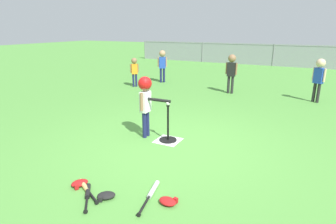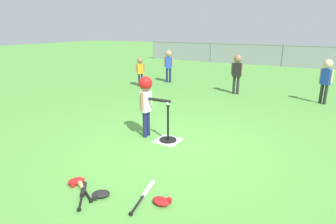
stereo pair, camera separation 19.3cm
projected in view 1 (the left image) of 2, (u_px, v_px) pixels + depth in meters
ground_plane at (176, 147)px, 4.90m from camera, size 60.00×60.00×0.00m
home_plate at (168, 140)px, 5.17m from camera, size 0.44×0.44×0.01m
batting_tee at (168, 135)px, 5.14m from camera, size 0.32×0.32×0.67m
baseball_on_tee at (168, 103)px, 4.96m from camera, size 0.07×0.07×0.07m
batter_child at (146, 95)px, 5.12m from camera, size 0.64×0.33×1.15m
fielder_deep_right at (319, 75)px, 7.59m from camera, size 0.32×0.24×1.20m
fielder_near_right at (231, 69)px, 8.63m from camera, size 0.36×0.24×1.21m
fielder_deep_center at (134, 68)px, 9.66m from camera, size 0.24×0.22×1.00m
fielder_deep_left at (162, 62)px, 10.39m from camera, size 0.32×0.24×1.19m
spare_bat_silver at (152, 192)px, 3.49m from camera, size 0.20×0.70×0.06m
spare_bat_wood at (86, 188)px, 3.59m from camera, size 0.56×0.33×0.06m
spare_bat_black at (88, 194)px, 3.47m from camera, size 0.40×0.47×0.06m
glove_by_plate at (168, 201)px, 3.31m from camera, size 0.24×0.19×0.07m
glove_near_bats at (79, 183)px, 3.69m from camera, size 0.24×0.27×0.07m
glove_tossed_aside at (106, 196)px, 3.42m from camera, size 0.27×0.26×0.07m
outfield_fence at (273, 54)px, 14.89m from camera, size 16.06×0.06×1.15m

